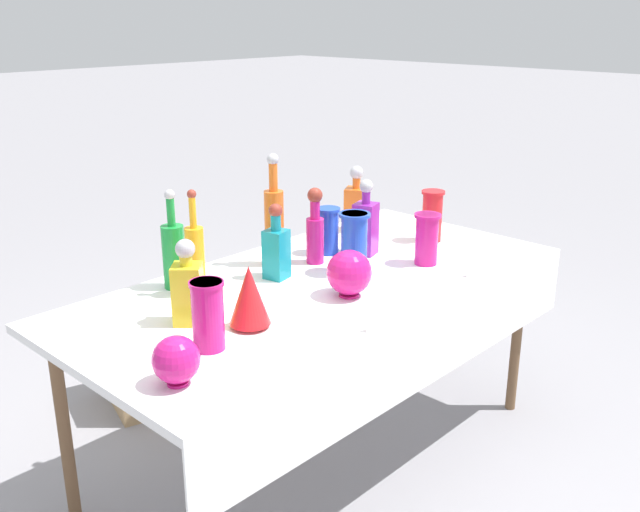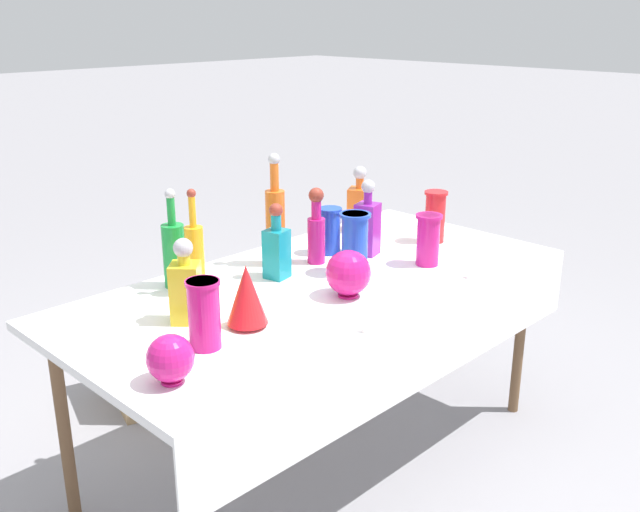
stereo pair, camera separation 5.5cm
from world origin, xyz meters
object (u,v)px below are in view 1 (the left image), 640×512
Objects in this scene: slender_vase_4 at (432,214)px; round_bowl_1 at (176,360)px; square_decanter_3 at (188,288)px; cardboard_box_behind_left at (166,357)px; slender_vase_2 at (328,229)px; square_decanter_0 at (276,248)px; square_decanter_1 at (356,205)px; tall_bottle_3 at (195,257)px; slender_vase_1 at (354,241)px; slender_vase_3 at (208,314)px; tall_bottle_1 at (174,253)px; round_bowl_0 at (349,273)px; tall_bottle_2 at (315,230)px; square_decanter_2 at (366,224)px; tall_bottle_0 at (274,222)px; fluted_vase_0 at (249,295)px; slender_vase_0 at (427,237)px.

slender_vase_4 is 1.54m from round_bowl_1.
cardboard_box_behind_left is at bearing 62.23° from square_decanter_3.
cardboard_box_behind_left is at bearing 120.29° from slender_vase_2.
square_decanter_1 is (0.67, 0.19, 0.00)m from square_decanter_0.
slender_vase_2 is (0.66, -0.02, -0.04)m from tall_bottle_3.
slender_vase_1 reaches higher than slender_vase_3.
tall_bottle_1 reaches higher than round_bowl_0.
tall_bottle_2 is 0.23m from square_decanter_2.
slender_vase_3 is 0.95× the size of slender_vase_4.
slender_vase_3 is 0.35× the size of cardboard_box_behind_left.
fluted_vase_0 is (-0.46, -0.37, -0.07)m from tall_bottle_0.
square_decanter_2 is 0.47m from round_bowl_0.
tall_bottle_0 is 1.22× the size of tall_bottle_1.
slender_vase_4 is at bearing -16.00° from square_decanter_2.
square_decanter_2 is 1.62× the size of slender_vase_2.
round_bowl_1 is at bearing -131.30° from square_decanter_3.
slender_vase_0 is (0.29, -0.33, -0.03)m from tall_bottle_2.
slender_vase_4 is at bearing 9.06° from round_bowl_1.
slender_vase_4 is (0.68, -0.27, -0.06)m from tall_bottle_0.
square_decanter_2 is 2.26× the size of round_bowl_1.
round_bowl_0 is at bearing -146.88° from square_decanter_2.
tall_bottle_0 reaches higher than slender_vase_4.
slender_vase_4 is (0.78, -0.15, 0.00)m from square_decanter_0.
tall_bottle_0 is at bearing -11.04° from tall_bottle_1.
slender_vase_3 is at bearing -110.53° from square_decanter_3.
slender_vase_1 reaches higher than slender_vase_0.
slender_vase_3 reaches higher than slender_vase_2.
cardboard_box_behind_left is (-0.82, 0.87, -0.68)m from slender_vase_4.
slender_vase_3 is at bearing -158.48° from tall_bottle_2.
tall_bottle_3 reaches higher than slender_vase_3.
square_decanter_3 reaches higher than slender_vase_3.
tall_bottle_2 is 2.21× the size of round_bowl_1.
square_decanter_3 is 0.20m from fluted_vase_0.
slender_vase_4 is (1.25, -0.06, -0.00)m from square_decanter_3.
tall_bottle_0 is 0.73m from slender_vase_4.
square_decanter_0 is 1.36× the size of slender_vase_3.
tall_bottle_2 reaches higher than round_bowl_1.
round_bowl_1 is at bearing -160.16° from fluted_vase_0.
fluted_vase_0 is at bearing -156.54° from square_decanter_1.
square_decanter_3 is at bearing 167.38° from slender_vase_0.
slender_vase_1 is 0.54m from slender_vase_4.
square_decanter_2 is 0.52× the size of cardboard_box_behind_left.
tall_bottle_1 is at bearing 162.31° from slender_vase_4.
fluted_vase_0 is (-0.80, -0.20, -0.02)m from square_decanter_2.
tall_bottle_3 reaches higher than slender_vase_0.
slender_vase_3 is (-0.77, -0.30, -0.02)m from tall_bottle_2.
slender_vase_3 is at bearing -171.30° from fluted_vase_0.
square_decanter_3 reaches higher than round_bowl_1.
slender_vase_0 is at bearing -1.38° from slender_vase_3.
tall_bottle_2 reaches higher than slender_vase_3.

